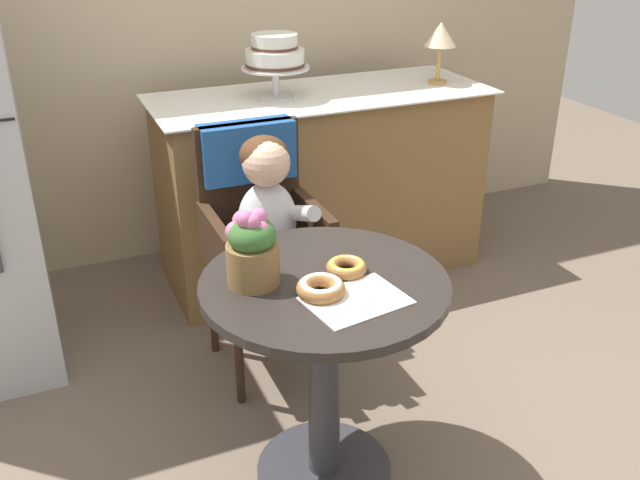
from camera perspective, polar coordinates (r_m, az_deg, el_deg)
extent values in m
plane|color=#6B5B4C|center=(2.44, 0.32, -18.20)|extent=(8.00, 8.00, 0.00)
cylinder|color=#282321|center=(2.01, 0.37, -3.64)|extent=(0.72, 0.72, 0.03)
cylinder|color=#333338|center=(2.21, 0.35, -11.78)|extent=(0.10, 0.10, 0.69)
cylinder|color=#333338|center=(2.43, 0.32, -18.03)|extent=(0.44, 0.44, 0.02)
cube|color=#332114|center=(2.65, -4.32, -1.67)|extent=(0.42, 0.42, 0.04)
cube|color=#332114|center=(2.71, -5.83, 4.79)|extent=(0.40, 0.04, 0.46)
cube|color=#332114|center=(2.55, -8.43, -0.21)|extent=(0.04, 0.38, 0.18)
cube|color=#332114|center=(2.66, -0.53, 1.22)|extent=(0.04, 0.38, 0.18)
cube|color=#1E4C8C|center=(2.67, -5.94, 7.19)|extent=(0.36, 0.11, 0.22)
cylinder|color=#332114|center=(2.58, -6.61, -8.97)|extent=(0.03, 0.03, 0.45)
cylinder|color=#332114|center=(2.68, 0.80, -7.29)|extent=(0.03, 0.03, 0.45)
cylinder|color=#332114|center=(2.88, -8.74, -5.13)|extent=(0.03, 0.03, 0.45)
cylinder|color=#332114|center=(2.97, -2.03, -3.77)|extent=(0.03, 0.03, 0.45)
ellipsoid|color=silver|center=(2.55, -4.30, 1.56)|extent=(0.22, 0.16, 0.30)
sphere|color=#E0B293|center=(2.46, -4.40, 6.27)|extent=(0.17, 0.17, 0.17)
ellipsoid|color=#4C2D19|center=(2.47, -4.57, 6.89)|extent=(0.17, 0.17, 0.14)
cylinder|color=silver|center=(2.43, -5.76, 1.47)|extent=(0.08, 0.23, 0.13)
sphere|color=#E0B293|center=(2.40, -4.91, -0.72)|extent=(0.06, 0.06, 0.06)
cylinder|color=silver|center=(2.49, -1.60, 2.19)|extent=(0.08, 0.23, 0.13)
sphere|color=#E0B293|center=(2.45, -1.12, -0.01)|extent=(0.06, 0.06, 0.06)
cylinder|color=#3F4760|center=(2.52, -4.80, -1.62)|extent=(0.09, 0.22, 0.09)
cylinder|color=#3F4760|center=(2.51, -3.84, -6.13)|extent=(0.08, 0.08, 0.26)
cylinder|color=#3F4760|center=(2.55, -2.46, -1.17)|extent=(0.09, 0.22, 0.09)
cylinder|color=#3F4760|center=(2.54, -1.49, -5.62)|extent=(0.08, 0.08, 0.26)
cube|color=white|center=(1.90, 2.96, -4.91)|extent=(0.29, 0.23, 0.00)
torus|color=#936033|center=(1.92, 0.06, -3.96)|extent=(0.14, 0.14, 0.04)
torus|color=white|center=(1.91, 0.06, -3.66)|extent=(0.12, 0.12, 0.02)
torus|color=#936033|center=(2.03, 2.16, -2.26)|extent=(0.12, 0.12, 0.04)
torus|color=gold|center=(2.03, 2.16, -2.02)|extent=(0.11, 0.11, 0.02)
cylinder|color=brown|center=(1.97, -5.45, -1.95)|extent=(0.15, 0.15, 0.12)
ellipsoid|color=#38662D|center=(1.93, -5.56, 0.41)|extent=(0.14, 0.14, 0.10)
sphere|color=#CC6699|center=(1.91, -5.05, 1.89)|extent=(0.05, 0.05, 0.05)
sphere|color=#CC6699|center=(1.97, -5.10, 1.17)|extent=(0.06, 0.06, 0.06)
sphere|color=#CC6699|center=(1.94, -6.24, 1.55)|extent=(0.06, 0.06, 0.06)
sphere|color=#CC6699|center=(1.93, -6.82, 0.66)|extent=(0.06, 0.06, 0.06)
sphere|color=#CC6699|center=(1.89, -6.09, 1.68)|extent=(0.05, 0.05, 0.05)
sphere|color=#CC6699|center=(1.89, -5.58, 1.47)|extent=(0.05, 0.05, 0.05)
sphere|color=#CC6699|center=(1.91, -5.01, 0.76)|extent=(0.06, 0.06, 0.06)
cube|color=olive|center=(3.39, 0.12, 4.45)|extent=(1.50, 0.56, 0.90)
cube|color=white|center=(3.26, 0.13, 11.76)|extent=(1.56, 0.62, 0.01)
cylinder|color=silver|center=(3.18, -3.59, 11.51)|extent=(0.16, 0.16, 0.01)
cylinder|color=silver|center=(3.16, -3.63, 12.65)|extent=(0.03, 0.03, 0.12)
cylinder|color=silver|center=(3.15, -3.66, 13.79)|extent=(0.30, 0.30, 0.01)
cylinder|color=white|center=(3.14, -3.68, 14.53)|extent=(0.26, 0.25, 0.08)
cylinder|color=#4C2D1E|center=(3.14, -3.67, 14.06)|extent=(0.26, 0.26, 0.01)
cylinder|color=white|center=(3.13, -3.72, 15.78)|extent=(0.20, 0.20, 0.06)
cylinder|color=#4C2D1E|center=(3.13, -3.71, 15.37)|extent=(0.20, 0.20, 0.01)
cylinder|color=#B28C47|center=(3.48, 9.49, 12.55)|extent=(0.09, 0.09, 0.01)
cylinder|color=#B28C47|center=(3.46, 9.60, 13.95)|extent=(0.02, 0.02, 0.16)
cone|color=beige|center=(3.44, 9.77, 16.15)|extent=(0.15, 0.15, 0.11)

